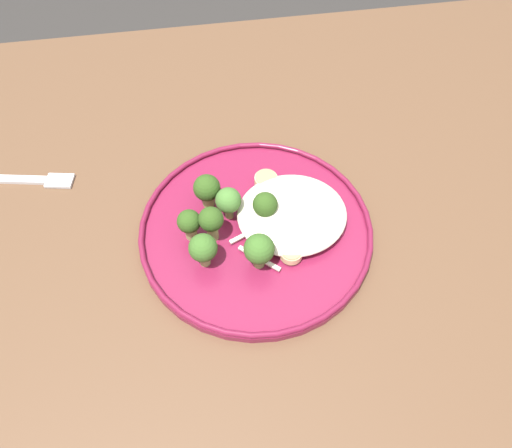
% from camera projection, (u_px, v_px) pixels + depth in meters
% --- Properties ---
extents(ground, '(6.00, 6.00, 0.00)m').
position_uv_depth(ground, '(237.00, 414.00, 1.18)').
color(ground, '#2D2B28').
extents(wooden_dining_table, '(1.40, 1.00, 0.74)m').
position_uv_depth(wooden_dining_table, '(221.00, 291.00, 0.64)').
color(wooden_dining_table, brown).
rests_on(wooden_dining_table, ground).
extents(dinner_plate, '(0.29, 0.29, 0.02)m').
position_uv_depth(dinner_plate, '(256.00, 229.00, 0.60)').
color(dinner_plate, maroon).
rests_on(dinner_plate, wooden_dining_table).
extents(noodle_bed, '(0.14, 0.13, 0.03)m').
position_uv_depth(noodle_bed, '(292.00, 214.00, 0.59)').
color(noodle_bed, beige).
rests_on(noodle_bed, dinner_plate).
extents(seared_scallop_tiny_bay, '(0.02, 0.02, 0.01)m').
position_uv_depth(seared_scallop_tiny_bay, '(297.00, 199.00, 0.61)').
color(seared_scallop_tiny_bay, '#E5C689').
rests_on(seared_scallop_tiny_bay, dinner_plate).
extents(seared_scallop_on_noodles, '(0.03, 0.03, 0.01)m').
position_uv_depth(seared_scallop_on_noodles, '(308.00, 232.00, 0.58)').
color(seared_scallop_on_noodles, '#DBB77A').
rests_on(seared_scallop_on_noodles, dinner_plate).
extents(seared_scallop_rear_pale, '(0.03, 0.03, 0.01)m').
position_uv_depth(seared_scallop_rear_pale, '(291.00, 253.00, 0.56)').
color(seared_scallop_rear_pale, '#E5C689').
rests_on(seared_scallop_rear_pale, dinner_plate).
extents(seared_scallop_half_hidden, '(0.03, 0.03, 0.01)m').
position_uv_depth(seared_scallop_half_hidden, '(266.00, 180.00, 0.63)').
color(seared_scallop_half_hidden, '#E5C689').
rests_on(seared_scallop_half_hidden, dinner_plate).
extents(seared_scallop_front_small, '(0.02, 0.02, 0.01)m').
position_uv_depth(seared_scallop_front_small, '(288.00, 216.00, 0.59)').
color(seared_scallop_front_small, '#E5C689').
rests_on(seared_scallop_front_small, dinner_plate).
extents(seared_scallop_large_seared, '(0.03, 0.03, 0.01)m').
position_uv_depth(seared_scallop_large_seared, '(266.00, 236.00, 0.57)').
color(seared_scallop_large_seared, beige).
rests_on(seared_scallop_large_seared, dinner_plate).
extents(seared_scallop_right_edge, '(0.03, 0.03, 0.01)m').
position_uv_depth(seared_scallop_right_edge, '(328.00, 220.00, 0.59)').
color(seared_scallop_right_edge, '#E5C689').
rests_on(seared_scallop_right_edge, dinner_plate).
extents(broccoli_floret_right_tilted, '(0.03, 0.03, 0.05)m').
position_uv_depth(broccoli_floret_right_tilted, '(210.00, 189.00, 0.59)').
color(broccoli_floret_right_tilted, '#7A994C').
rests_on(broccoli_floret_right_tilted, dinner_plate).
extents(broccoli_floret_beside_noodles, '(0.03, 0.03, 0.05)m').
position_uv_depth(broccoli_floret_beside_noodles, '(213.00, 221.00, 0.56)').
color(broccoli_floret_beside_noodles, '#89A356').
rests_on(broccoli_floret_beside_noodles, dinner_plate).
extents(broccoli_floret_split_head, '(0.03, 0.03, 0.05)m').
position_uv_depth(broccoli_floret_split_head, '(189.00, 223.00, 0.57)').
color(broccoli_floret_split_head, '#89A356').
rests_on(broccoli_floret_split_head, dinner_plate).
extents(broccoli_floret_near_rim, '(0.03, 0.03, 0.05)m').
position_uv_depth(broccoli_floret_near_rim, '(228.00, 201.00, 0.58)').
color(broccoli_floret_near_rim, '#89A356').
rests_on(broccoli_floret_near_rim, dinner_plate).
extents(broccoli_floret_small_sprig, '(0.04, 0.04, 0.05)m').
position_uv_depth(broccoli_floret_small_sprig, '(259.00, 250.00, 0.54)').
color(broccoli_floret_small_sprig, '#7A994C').
rests_on(broccoli_floret_small_sprig, dinner_plate).
extents(broccoli_floret_front_edge, '(0.03, 0.03, 0.05)m').
position_uv_depth(broccoli_floret_front_edge, '(203.00, 249.00, 0.54)').
color(broccoli_floret_front_edge, '#89A356').
rests_on(broccoli_floret_front_edge, dinner_plate).
extents(broccoli_floret_tall_stalk, '(0.03, 0.03, 0.05)m').
position_uv_depth(broccoli_floret_tall_stalk, '(265.00, 205.00, 0.58)').
color(broccoli_floret_tall_stalk, '#7A994C').
rests_on(broccoli_floret_tall_stalk, dinner_plate).
extents(onion_sliver_curled_piece, '(0.05, 0.04, 0.00)m').
position_uv_depth(onion_sliver_curled_piece, '(259.00, 258.00, 0.56)').
color(onion_sliver_curled_piece, silver).
rests_on(onion_sliver_curled_piece, dinner_plate).
extents(onion_sliver_short_strip, '(0.06, 0.03, 0.00)m').
position_uv_depth(onion_sliver_short_strip, '(251.00, 232.00, 0.59)').
color(onion_sliver_short_strip, silver).
rests_on(onion_sliver_short_strip, dinner_plate).
extents(dinner_fork, '(0.19, 0.05, 0.00)m').
position_uv_depth(dinner_fork, '(11.00, 179.00, 0.65)').
color(dinner_fork, silver).
rests_on(dinner_fork, wooden_dining_table).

